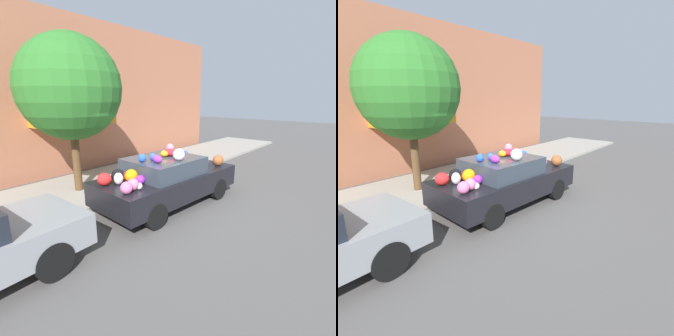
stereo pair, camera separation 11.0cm
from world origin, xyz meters
The scene contains 6 objects.
ground_plane centered at (0.00, 0.00, 0.00)m, with size 60.00×60.00×0.00m, color #565451.
sidewalk_curb centered at (0.00, 2.70, 0.05)m, with size 24.00×3.20×0.11m.
building_facade centered at (0.00, 4.92, 2.87)m, with size 18.00×1.20×5.81m.
street_tree centered at (-1.14, 2.57, 3.13)m, with size 2.93×2.93×4.50m.
fire_hydrant centered at (1.96, 1.73, 0.45)m, with size 0.20×0.20×0.70m.
art_car centered at (-0.05, -0.08, 0.73)m, with size 4.17×2.05×1.64m.
Camera 2 is at (-5.20, -4.57, 2.88)m, focal length 28.00 mm.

